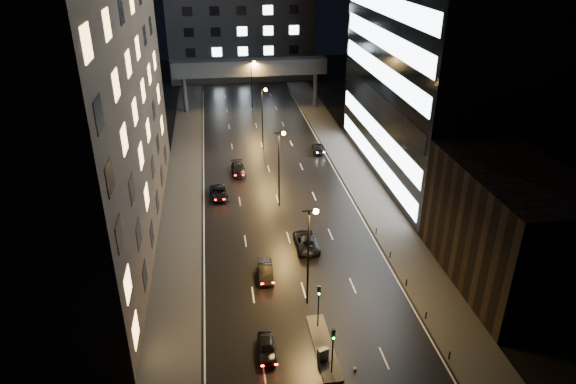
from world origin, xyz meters
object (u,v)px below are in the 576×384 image
object	(u,v)px
car_away_a	(266,347)
car_away_c	(219,193)
car_away_d	(238,169)
car_toward_b	(318,148)
car_toward_a	(306,241)
car_away_b	(265,271)
utility_cabinet	(323,354)

from	to	relation	value
car_away_a	car_away_c	xyz separation A→B (m)	(-3.05, 29.51, 0.02)
car_away_d	car_toward_b	bearing A→B (deg)	23.45
car_away_c	car_toward_b	distance (m)	21.54
car_away_a	car_toward_a	size ratio (longest dim) A/B	0.70
car_away_b	car_toward_a	world-z (taller)	car_toward_a
car_away_d	utility_cabinet	size ratio (longest dim) A/B	4.28
car_away_b	car_away_d	size ratio (longest dim) A/B	0.88
car_toward_b	car_away_d	bearing A→B (deg)	34.84
car_toward_a	car_away_c	bearing A→B (deg)	-56.12
car_toward_b	utility_cabinet	xyz separation A→B (m)	(-8.81, -45.10, 0.06)
car_away_b	car_toward_a	size ratio (longest dim) A/B	0.78
car_away_a	car_away_d	world-z (taller)	car_away_d
car_away_a	utility_cabinet	bearing A→B (deg)	-16.93
car_away_d	car_toward_b	distance (m)	14.95
car_away_b	car_away_c	xyz separation A→B (m)	(-4.15, 18.76, -0.04)
car_away_a	car_away_b	world-z (taller)	car_away_b
car_toward_a	car_away_a	bearing A→B (deg)	68.28
car_away_c	car_toward_b	world-z (taller)	car_away_c
car_away_c	car_away_d	size ratio (longest dim) A/B	0.99
car_away_c	car_toward_a	xyz separation A→B (m)	(9.28, -13.75, 0.09)
car_away_b	utility_cabinet	bearing A→B (deg)	-72.42
car_toward_b	car_toward_a	bearing A→B (deg)	83.68
car_away_d	utility_cabinet	distance (m)	38.60
car_away_a	car_toward_b	bearing A→B (deg)	75.13
car_away_d	car_toward_b	world-z (taller)	car_away_d
car_away_b	utility_cabinet	xyz separation A→B (m)	(3.37, -12.28, 0.02)
car_toward_b	utility_cabinet	size ratio (longest dim) A/B	4.02
car_away_a	car_toward_a	distance (m)	16.95
car_away_a	car_toward_a	xyz separation A→B (m)	(6.23, 15.76, 0.11)
car_away_a	car_away_d	bearing A→B (deg)	92.15
car_away_b	car_toward_b	bearing A→B (deg)	71.88
car_away_d	car_toward_b	xyz separation A→B (m)	(13.33, 6.77, -0.04)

